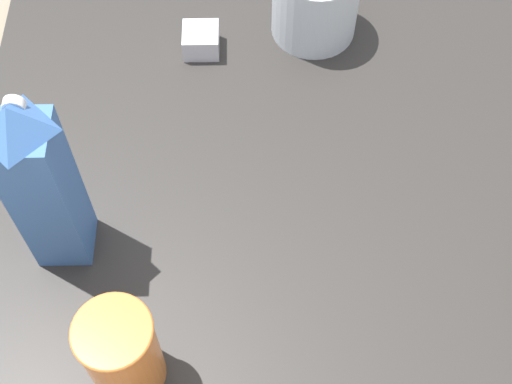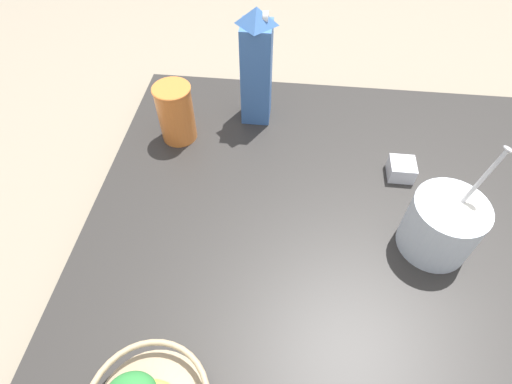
% 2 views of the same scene
% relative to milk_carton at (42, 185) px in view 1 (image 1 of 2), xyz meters
% --- Properties ---
extents(ground_plane, '(6.00, 6.00, 0.00)m').
position_rel_milk_carton_xyz_m(ground_plane, '(-0.41, -0.24, -0.18)').
color(ground_plane, gray).
extents(countertop, '(1.13, 1.13, 0.04)m').
position_rel_milk_carton_xyz_m(countertop, '(-0.41, -0.24, -0.17)').
color(countertop, '#2D2B28').
rests_on(countertop, ground_plane).
extents(milk_carton, '(0.07, 0.07, 0.30)m').
position_rel_milk_carton_xyz_m(milk_carton, '(0.00, 0.00, 0.00)').
color(milk_carton, '#3D6BB2').
rests_on(milk_carton, countertop).
extents(drinking_cup, '(0.09, 0.09, 0.15)m').
position_rel_milk_carton_xyz_m(drinking_cup, '(-0.10, 0.19, -0.07)').
color(drinking_cup, orange).
rests_on(drinking_cup, countertop).
extents(spice_jar, '(0.06, 0.06, 0.04)m').
position_rel_milk_carton_xyz_m(spice_jar, '(-0.18, -0.36, -0.13)').
color(spice_jar, silver).
rests_on(spice_jar, countertop).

